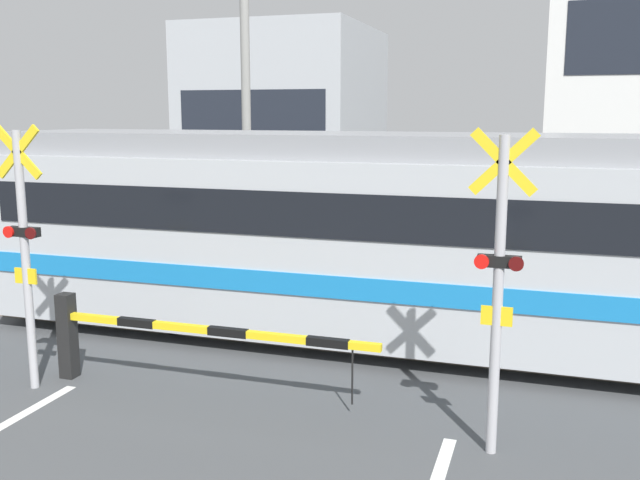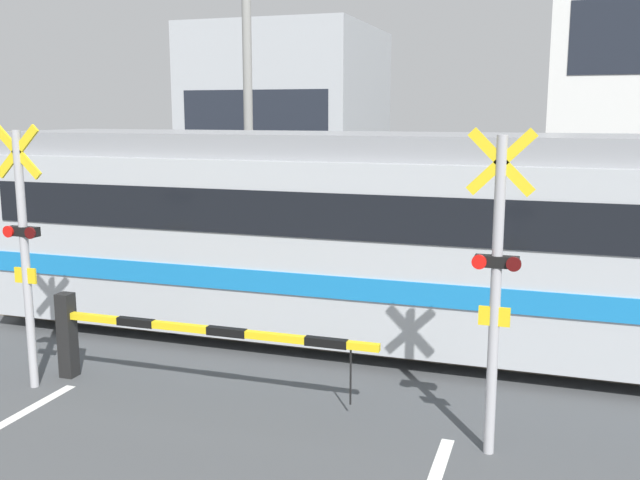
{
  "view_description": "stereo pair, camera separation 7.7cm",
  "coord_description": "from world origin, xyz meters",
  "px_view_note": "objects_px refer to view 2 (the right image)",
  "views": [
    {
      "loc": [
        3.39,
        -0.95,
        3.58
      ],
      "look_at": [
        0.0,
        9.48,
        1.6
      ],
      "focal_mm": 40.0,
      "sensor_mm": 36.0,
      "label": 1
    },
    {
      "loc": [
        3.46,
        -0.93,
        3.58
      ],
      "look_at": [
        0.0,
        9.48,
        1.6
      ],
      "focal_mm": 40.0,
      "sensor_mm": 36.0,
      "label": 2
    }
  ],
  "objects_px": {
    "crossing_signal_left": "(24,246)",
    "crossing_signal_right": "(496,280)",
    "commuter_train": "(493,238)",
    "crossing_barrier_near": "(143,333)",
    "pedestrian": "(354,225)",
    "crossing_barrier_far": "(446,262)"
  },
  "relations": [
    {
      "from": "commuter_train",
      "to": "crossing_signal_right",
      "type": "relative_size",
      "value": 4.69
    },
    {
      "from": "crossing_barrier_near",
      "to": "pedestrian",
      "type": "bearing_deg",
      "value": 86.96
    },
    {
      "from": "crossing_signal_left",
      "to": "pedestrian",
      "type": "distance_m",
      "value": 9.22
    },
    {
      "from": "commuter_train",
      "to": "crossing_barrier_near",
      "type": "relative_size",
      "value": 3.6
    },
    {
      "from": "crossing_barrier_near",
      "to": "pedestrian",
      "type": "height_order",
      "value": "pedestrian"
    },
    {
      "from": "crossing_barrier_near",
      "to": "pedestrian",
      "type": "xyz_separation_m",
      "value": [
        0.45,
        8.52,
        0.18
      ]
    },
    {
      "from": "commuter_train",
      "to": "pedestrian",
      "type": "distance_m",
      "value": 6.82
    },
    {
      "from": "crossing_barrier_near",
      "to": "crossing_signal_left",
      "type": "xyz_separation_m",
      "value": [
        -1.4,
        -0.46,
        1.16
      ]
    },
    {
      "from": "commuter_train",
      "to": "crossing_barrier_near",
      "type": "distance_m",
      "value": 5.16
    },
    {
      "from": "crossing_signal_left",
      "to": "pedestrian",
      "type": "bearing_deg",
      "value": 78.38
    },
    {
      "from": "commuter_train",
      "to": "crossing_signal_right",
      "type": "bearing_deg",
      "value": -84.72
    },
    {
      "from": "crossing_barrier_far",
      "to": "pedestrian",
      "type": "xyz_separation_m",
      "value": [
        -2.63,
        2.76,
        0.18
      ]
    },
    {
      "from": "crossing_barrier_far",
      "to": "crossing_signal_right",
      "type": "relative_size",
      "value": 1.3
    },
    {
      "from": "crossing_signal_right",
      "to": "crossing_barrier_far",
      "type": "bearing_deg",
      "value": 102.64
    },
    {
      "from": "crossing_signal_left",
      "to": "crossing_signal_right",
      "type": "distance_m",
      "value": 5.87
    },
    {
      "from": "crossing_barrier_far",
      "to": "crossing_signal_left",
      "type": "bearing_deg",
      "value": -125.73
    },
    {
      "from": "commuter_train",
      "to": "crossing_barrier_far",
      "type": "height_order",
      "value": "commuter_train"
    },
    {
      "from": "crossing_barrier_near",
      "to": "crossing_signal_left",
      "type": "bearing_deg",
      "value": -161.68
    },
    {
      "from": "pedestrian",
      "to": "crossing_barrier_near",
      "type": "bearing_deg",
      "value": -93.04
    },
    {
      "from": "crossing_barrier_near",
      "to": "crossing_barrier_far",
      "type": "relative_size",
      "value": 1.0
    },
    {
      "from": "crossing_signal_right",
      "to": "pedestrian",
      "type": "bearing_deg",
      "value": 114.13
    },
    {
      "from": "crossing_signal_left",
      "to": "pedestrian",
      "type": "height_order",
      "value": "crossing_signal_left"
    }
  ]
}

